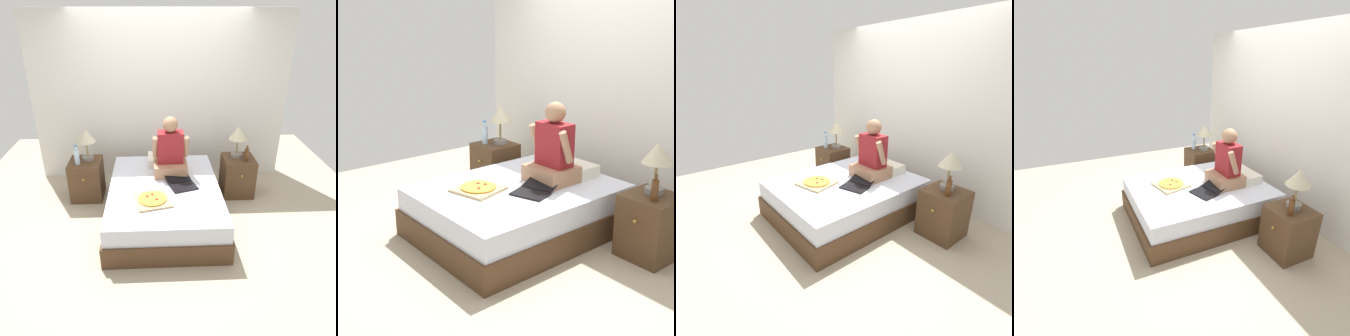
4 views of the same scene
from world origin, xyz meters
TOP-DOWN VIEW (x-y plane):
  - ground_plane at (0.00, 0.00)m, footprint 5.82×5.82m
  - wall_back at (0.00, 1.30)m, footprint 3.82×0.12m
  - bed at (0.00, 0.00)m, footprint 1.42×1.87m
  - nightstand_left at (-1.09, 0.58)m, footprint 0.44×0.47m
  - lamp_on_left_nightstand at (-1.05, 0.63)m, footprint 0.26×0.26m
  - water_bottle at (-1.17, 0.49)m, footprint 0.07×0.07m
  - nightstand_right at (1.09, 0.58)m, footprint 0.44×0.47m
  - lamp_on_right_nightstand at (1.06, 0.63)m, footprint 0.26×0.26m
  - beer_bottle at (1.16, 0.48)m, footprint 0.06×0.06m
  - pillow at (0.05, 0.66)m, footprint 0.52×0.34m
  - person_seated at (0.09, 0.37)m, footprint 0.47×0.40m
  - laptop at (0.22, 0.01)m, footprint 0.43×0.49m
  - pizza_box at (-0.15, -0.35)m, footprint 0.48×0.48m

SIDE VIEW (x-z plane):
  - ground_plane at x=0.00m, z-range 0.00..0.00m
  - bed at x=0.00m, z-range 0.00..0.47m
  - nightstand_left at x=-1.09m, z-range 0.00..0.57m
  - nightstand_right at x=1.09m, z-range 0.00..0.57m
  - pizza_box at x=-0.15m, z-range 0.47..0.52m
  - laptop at x=0.22m, z-range 0.46..0.53m
  - pillow at x=0.05m, z-range 0.48..0.60m
  - beer_bottle at x=1.16m, z-range 0.55..0.78m
  - water_bottle at x=-1.17m, z-range 0.54..0.82m
  - person_seated at x=0.09m, z-range 0.37..1.15m
  - lamp_on_left_nightstand at x=-1.05m, z-range 0.67..1.12m
  - lamp_on_right_nightstand at x=1.06m, z-range 0.67..1.12m
  - wall_back at x=0.00m, z-range 0.00..2.50m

